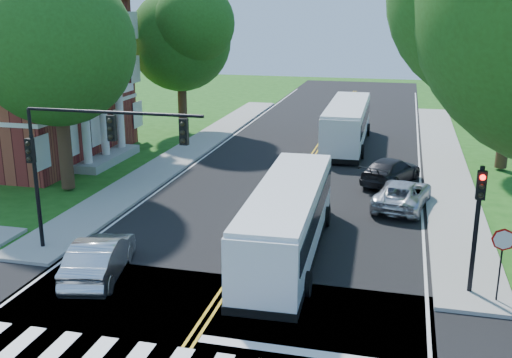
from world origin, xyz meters
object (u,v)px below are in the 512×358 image
(bus_lead, at_px, (288,219))
(suv, at_px, (403,194))
(hatchback, at_px, (99,258))
(signal_ne, at_px, (478,213))
(bus_follow, at_px, (347,123))
(dark_sedan, at_px, (391,171))
(signal_nw, at_px, (86,148))

(bus_lead, relative_size, suv, 2.28)
(hatchback, distance_m, suv, 15.01)
(signal_ne, relative_size, suv, 0.90)
(bus_follow, xyz_separation_m, dark_sedan, (3.31, -8.68, -0.90))
(signal_nw, distance_m, signal_ne, 14.13)
(signal_ne, bearing_deg, hatchback, -172.34)
(signal_ne, height_order, hatchback, signal_ne)
(dark_sedan, bearing_deg, suv, 121.50)
(signal_nw, relative_size, hatchback, 1.57)
(bus_lead, height_order, bus_follow, bus_follow)
(signal_ne, height_order, dark_sedan, signal_ne)
(bus_lead, distance_m, dark_sedan, 11.78)
(bus_follow, bearing_deg, suv, 106.45)
(suv, bearing_deg, bus_lead, 68.59)
(suv, bearing_deg, bus_follow, -62.54)
(signal_nw, xyz_separation_m, bus_follow, (7.70, 21.77, -2.77))
(hatchback, height_order, suv, hatchback)
(signal_nw, bearing_deg, bus_follow, 70.52)
(dark_sedan, bearing_deg, hatchback, 78.42)
(hatchback, bearing_deg, suv, -146.60)
(signal_ne, height_order, bus_follow, signal_ne)
(signal_nw, distance_m, dark_sedan, 17.49)
(bus_follow, xyz_separation_m, hatchback, (-6.53, -23.50, -0.85))
(signal_nw, relative_size, bus_follow, 0.61)
(hatchback, xyz_separation_m, dark_sedan, (9.83, 14.81, -0.05))
(signal_ne, distance_m, suv, 9.54)
(dark_sedan, bearing_deg, signal_ne, 125.12)
(hatchback, relative_size, dark_sedan, 0.94)
(bus_lead, relative_size, bus_follow, 0.94)
(signal_ne, xyz_separation_m, hatchback, (-12.88, -1.73, -2.20))
(signal_nw, distance_m, bus_follow, 23.26)
(hatchback, bearing_deg, bus_lead, -161.63)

